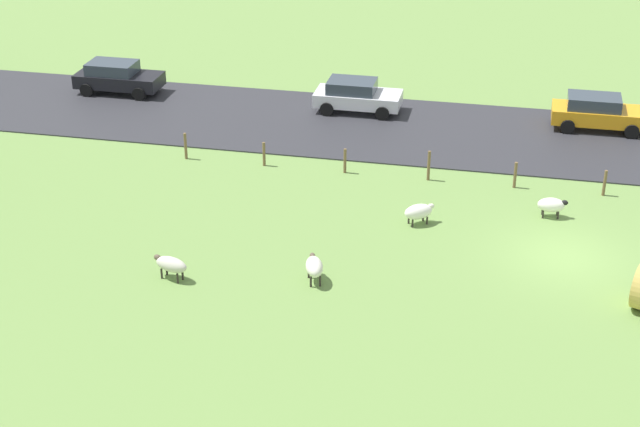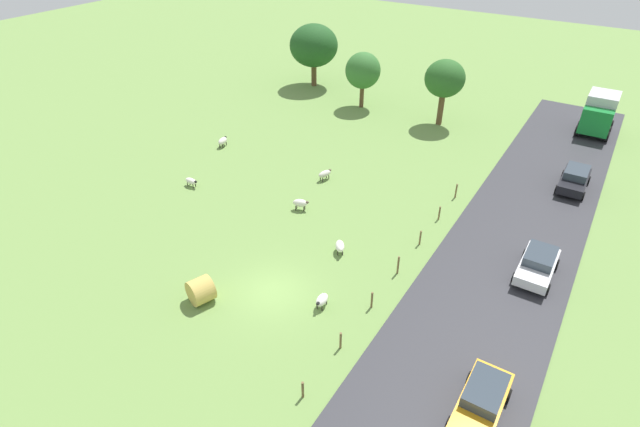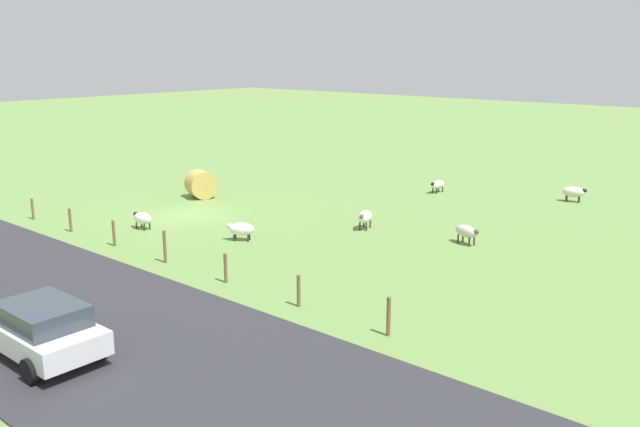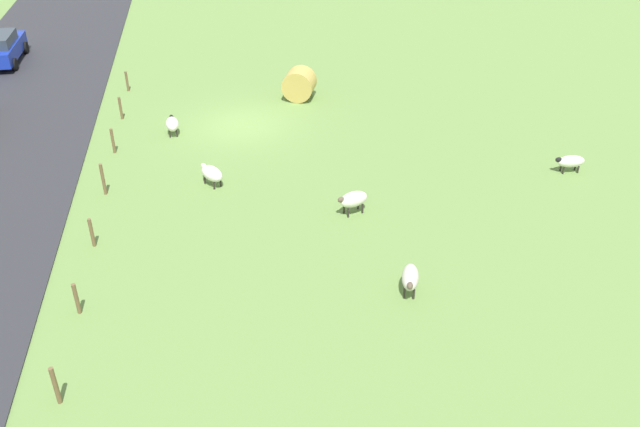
# 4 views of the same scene
# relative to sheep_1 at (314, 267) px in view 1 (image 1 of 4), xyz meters

# --- Properties ---
(ground_plane) EXTENTS (160.00, 160.00, 0.00)m
(ground_plane) POSITION_rel_sheep_1_xyz_m (3.48, -8.01, -0.57)
(ground_plane) COLOR #6B8E47
(road_strip) EXTENTS (8.00, 80.00, 0.06)m
(road_strip) POSITION_rel_sheep_1_xyz_m (14.00, -8.01, -0.54)
(road_strip) COLOR #2D2D33
(road_strip) RESTS_ON ground_plane
(sheep_1) EXTENTS (1.23, 0.87, 0.85)m
(sheep_1) POSITION_rel_sheep_1_xyz_m (0.00, 0.00, 0.00)
(sheep_1) COLOR silver
(sheep_1) RESTS_ON ground_plane
(sheep_2) EXTENTS (0.82, 1.32, 0.80)m
(sheep_2) POSITION_rel_sheep_1_xyz_m (-0.81, 4.63, -0.03)
(sheep_2) COLOR beige
(sheep_2) RESTS_ON ground_plane
(sheep_4) EXTENTS (1.07, 1.21, 0.77)m
(sheep_4) POSITION_rel_sheep_1_xyz_m (4.88, -2.81, -0.08)
(sheep_4) COLOR white
(sheep_4) RESTS_ON ground_plane
(sheep_5) EXTENTS (0.61, 1.12, 0.76)m
(sheep_5) POSITION_rel_sheep_1_xyz_m (6.49, -7.55, -0.08)
(sheep_5) COLOR white
(sheep_5) RESTS_ON ground_plane
(fence_post_1) EXTENTS (0.12, 0.12, 1.05)m
(fence_post_1) POSITION_rel_sheep_1_xyz_m (8.84, -9.56, -0.05)
(fence_post_1) COLOR brown
(fence_post_1) RESTS_ON ground_plane
(fence_post_2) EXTENTS (0.12, 0.12, 1.07)m
(fence_post_2) POSITION_rel_sheep_1_xyz_m (8.84, -6.14, -0.03)
(fence_post_2) COLOR brown
(fence_post_2) RESTS_ON ground_plane
(fence_post_3) EXTENTS (0.12, 0.12, 1.25)m
(fence_post_3) POSITION_rel_sheep_1_xyz_m (8.84, -2.73, 0.06)
(fence_post_3) COLOR brown
(fence_post_3) RESTS_ON ground_plane
(fence_post_4) EXTENTS (0.12, 0.12, 1.05)m
(fence_post_4) POSITION_rel_sheep_1_xyz_m (8.84, 0.68, -0.05)
(fence_post_4) COLOR brown
(fence_post_4) RESTS_ON ground_plane
(fence_post_5) EXTENTS (0.12, 0.12, 1.03)m
(fence_post_5) POSITION_rel_sheep_1_xyz_m (8.84, 4.09, -0.05)
(fence_post_5) COLOR brown
(fence_post_5) RESTS_ON ground_plane
(fence_post_6) EXTENTS (0.12, 0.12, 1.15)m
(fence_post_6) POSITION_rel_sheep_1_xyz_m (8.84, 7.50, 0.01)
(fence_post_6) COLOR brown
(fence_post_6) RESTS_ON ground_plane
(car_0) EXTENTS (2.03, 4.22, 1.54)m
(car_0) POSITION_rel_sheep_1_xyz_m (15.99, 13.55, 0.29)
(car_0) COLOR black
(car_0) RESTS_ON road_strip
(car_1) EXTENTS (2.07, 4.04, 1.50)m
(car_1) POSITION_rel_sheep_1_xyz_m (15.88, 1.50, 0.27)
(car_1) COLOR silver
(car_1) RESTS_ON road_strip
(car_3) EXTENTS (1.96, 4.23, 1.54)m
(car_3) POSITION_rel_sheep_1_xyz_m (15.90, -9.55, 0.29)
(car_3) COLOR orange
(car_3) RESTS_ON road_strip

